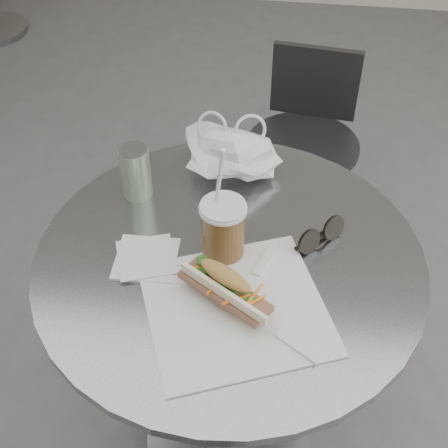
# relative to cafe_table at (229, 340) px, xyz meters

# --- Properties ---
(cafe_table) EXTENTS (0.76, 0.76, 0.74)m
(cafe_table) POSITION_rel_cafe_table_xyz_m (0.00, 0.00, 0.00)
(cafe_table) COLOR slate
(cafe_table) RESTS_ON ground
(chair_far) EXTENTS (0.36, 0.38, 0.68)m
(chair_far) POSITION_rel_cafe_table_xyz_m (0.14, 0.84, -0.16)
(chair_far) COLOR #2B2B2D
(chair_far) RESTS_ON ground
(sandwich_paper) EXTENTS (0.40, 0.39, 0.00)m
(sandwich_paper) POSITION_rel_cafe_table_xyz_m (0.03, -0.13, 0.28)
(sandwich_paper) COLOR white
(sandwich_paper) RESTS_ON cafe_table
(banh_mi) EXTENTS (0.23, 0.20, 0.08)m
(banh_mi) POSITION_rel_cafe_table_xyz_m (0.01, -0.11, 0.31)
(banh_mi) COLOR #BC9247
(banh_mi) RESTS_ON sandwich_paper
(iced_coffee) EXTENTS (0.09, 0.09, 0.26)m
(iced_coffee) POSITION_rel_cafe_table_xyz_m (-0.01, 0.01, 0.34)
(iced_coffee) COLOR brown
(iced_coffee) RESTS_ON cafe_table
(sunglasses) EXTENTS (0.10, 0.10, 0.05)m
(sunglasses) POSITION_rel_cafe_table_xyz_m (0.17, 0.06, 0.29)
(sunglasses) COLOR black
(sunglasses) RESTS_ON cafe_table
(plastic_bag) EXTENTS (0.21, 0.16, 0.10)m
(plastic_bag) POSITION_rel_cafe_table_xyz_m (-0.03, 0.26, 0.32)
(plastic_bag) COLOR white
(plastic_bag) RESTS_ON cafe_table
(napkin_stack) EXTENTS (0.14, 0.14, 0.01)m
(napkin_stack) POSITION_rel_cafe_table_xyz_m (-0.16, -0.03, 0.28)
(napkin_stack) COLOR white
(napkin_stack) RESTS_ON cafe_table
(drink_can) EXTENTS (0.06, 0.06, 0.12)m
(drink_can) POSITION_rel_cafe_table_xyz_m (-0.22, 0.16, 0.33)
(drink_can) COLOR #649959
(drink_can) RESTS_ON cafe_table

